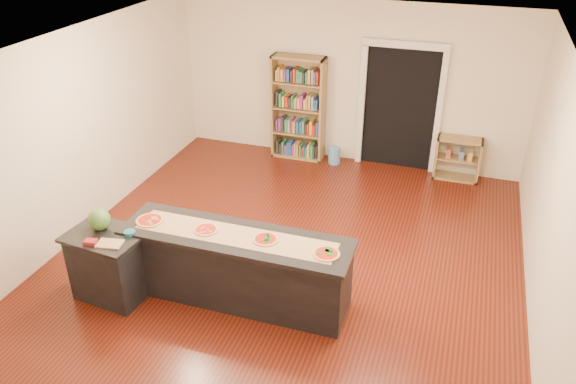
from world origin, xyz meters
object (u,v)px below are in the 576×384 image
(low_shelf, at_px, (458,159))
(kitchen_island, at_px, (237,267))
(watermelon, at_px, (99,220))
(waste_bin, at_px, (334,155))
(side_counter, at_px, (110,265))
(bookshelf, at_px, (298,108))

(low_shelf, bearing_deg, kitchen_island, -119.13)
(watermelon, bearing_deg, low_shelf, 49.02)
(waste_bin, bearing_deg, watermelon, -111.78)
(low_shelf, bearing_deg, side_counter, -129.64)
(side_counter, xyz_separation_m, waste_bin, (1.62, 4.41, -0.29))
(bookshelf, height_order, waste_bin, bookshelf)
(kitchen_island, relative_size, low_shelf, 3.68)
(kitchen_island, height_order, side_counter, kitchen_island)
(waste_bin, xyz_separation_m, watermelon, (-1.73, -4.32, 0.84))
(bookshelf, bearing_deg, watermelon, -103.12)
(waste_bin, distance_m, watermelon, 4.73)
(side_counter, distance_m, waste_bin, 4.71)
(kitchen_island, distance_m, low_shelf, 4.65)
(kitchen_island, relative_size, bookshelf, 1.46)
(side_counter, distance_m, watermelon, 0.57)
(low_shelf, bearing_deg, watermelon, -130.98)
(bookshelf, height_order, low_shelf, bookshelf)
(kitchen_island, xyz_separation_m, side_counter, (-1.45, -0.42, -0.01))
(low_shelf, distance_m, watermelon, 5.86)
(side_counter, distance_m, bookshelf, 4.60)
(side_counter, bearing_deg, waste_bin, 75.56)
(kitchen_island, xyz_separation_m, bookshelf, (-0.53, 4.06, 0.48))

